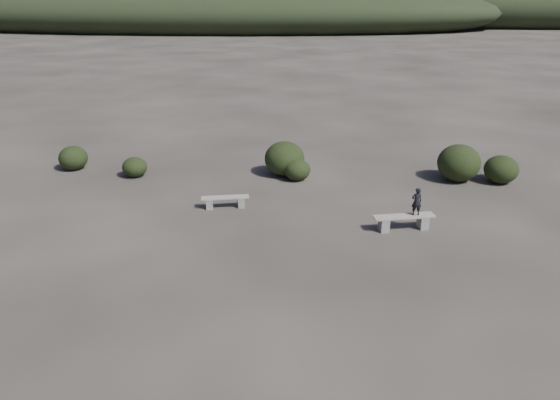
# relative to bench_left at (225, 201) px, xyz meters

# --- Properties ---
(ground) EXTENTS (1200.00, 1200.00, 0.00)m
(ground) POSITION_rel_bench_left_xyz_m (2.17, -5.40, -0.24)
(ground) COLOR #2B2521
(ground) RESTS_ON ground
(bench_left) EXTENTS (1.63, 0.67, 0.40)m
(bench_left) POSITION_rel_bench_left_xyz_m (0.00, 0.00, 0.00)
(bench_left) COLOR slate
(bench_left) RESTS_ON ground
(bench_right) EXTENTS (1.92, 0.85, 0.47)m
(bench_right) POSITION_rel_bench_left_xyz_m (5.76, -1.24, 0.04)
(bench_right) COLOR slate
(bench_right) RESTS_ON ground
(seated_person) EXTENTS (0.35, 0.26, 0.87)m
(seated_person) POSITION_rel_bench_left_xyz_m (6.10, -1.15, 0.66)
(seated_person) COLOR black
(seated_person) RESTS_ON bench_right
(shrub_a) EXTENTS (0.95, 0.95, 0.78)m
(shrub_a) POSITION_rel_bench_left_xyz_m (-4.13, 2.88, 0.15)
(shrub_a) COLOR black
(shrub_a) RESTS_ON ground
(shrub_b) EXTENTS (1.57, 1.57, 1.34)m
(shrub_b) POSITION_rel_bench_left_xyz_m (1.68, 3.62, 0.43)
(shrub_b) COLOR black
(shrub_b) RESTS_ON ground
(shrub_c) EXTENTS (1.03, 1.03, 0.82)m
(shrub_c) POSITION_rel_bench_left_xyz_m (2.21, 3.08, 0.17)
(shrub_c) COLOR black
(shrub_c) RESTS_ON ground
(shrub_d) EXTENTS (1.61, 1.61, 1.41)m
(shrub_d) POSITION_rel_bench_left_xyz_m (8.34, 3.58, 0.46)
(shrub_d) COLOR black
(shrub_d) RESTS_ON ground
(shrub_e) EXTENTS (1.27, 1.27, 1.06)m
(shrub_e) POSITION_rel_bench_left_xyz_m (9.90, 3.48, 0.29)
(shrub_e) COLOR black
(shrub_e) RESTS_ON ground
(shrub_f) EXTENTS (1.15, 1.15, 0.97)m
(shrub_f) POSITION_rel_bench_left_xyz_m (-6.91, 3.53, 0.24)
(shrub_f) COLOR black
(shrub_f) RESTS_ON ground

